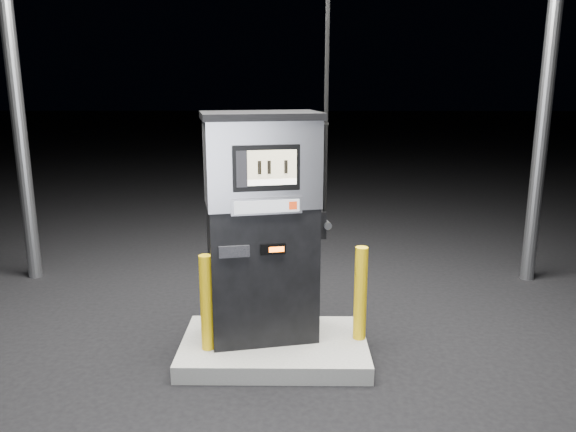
{
  "coord_description": "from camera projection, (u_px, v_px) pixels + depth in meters",
  "views": [
    {
      "loc": [
        0.17,
        -4.48,
        2.34
      ],
      "look_at": [
        0.12,
        0.0,
        1.26
      ],
      "focal_mm": 35.0,
      "sensor_mm": 36.0,
      "label": 1
    }
  ],
  "objects": [
    {
      "name": "ground",
      "position": [
        274.0,
        355.0,
        4.91
      ],
      "size": [
        80.0,
        80.0,
        0.0
      ],
      "primitive_type": "plane",
      "color": "black",
      "rests_on": "ground"
    },
    {
      "name": "pump_island",
      "position": [
        274.0,
        348.0,
        4.89
      ],
      "size": [
        1.6,
        1.0,
        0.15
      ],
      "primitive_type": "cube",
      "color": "slate",
      "rests_on": "ground"
    },
    {
      "name": "fuel_dispenser",
      "position": [
        262.0,
        226.0,
        4.73
      ],
      "size": [
        1.12,
        0.76,
        4.03
      ],
      "rotation": [
        0.0,
        0.0,
        0.21
      ],
      "color": "black",
      "rests_on": "pump_island"
    },
    {
      "name": "bollard_left",
      "position": [
        207.0,
        303.0,
        4.62
      ],
      "size": [
        0.14,
        0.14,
        0.82
      ],
      "primitive_type": "cylinder",
      "rotation": [
        0.0,
        0.0,
        -0.43
      ],
      "color": "yellow",
      "rests_on": "pump_island"
    },
    {
      "name": "bollard_right",
      "position": [
        360.0,
        293.0,
        4.81
      ],
      "size": [
        0.13,
        0.13,
        0.83
      ],
      "primitive_type": "cylinder",
      "rotation": [
        0.0,
        0.0,
        -0.23
      ],
      "color": "yellow",
      "rests_on": "pump_island"
    }
  ]
}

